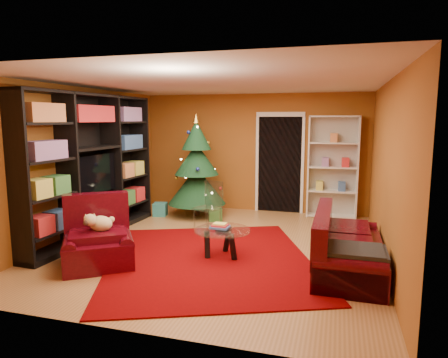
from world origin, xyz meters
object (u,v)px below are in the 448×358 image
(christmas_tree, at_px, (197,167))
(gift_box_teal, at_px, (160,209))
(dog, at_px, (101,224))
(sofa, at_px, (349,241))
(gift_box_red, at_px, (214,204))
(gift_box_green, at_px, (215,214))
(acrylic_chair, at_px, (207,208))
(media_unit, at_px, (90,167))
(white_bookshelf, at_px, (333,167))
(coffee_table, at_px, (222,243))
(rug, at_px, (209,259))
(armchair, at_px, (98,238))

(christmas_tree, bearing_deg, gift_box_teal, -163.81)
(dog, height_order, sofa, sofa)
(gift_box_red, xyz_separation_m, dog, (-0.49, -3.78, 0.47))
(gift_box_green, distance_m, acrylic_chair, 0.76)
(media_unit, relative_size, gift_box_green, 12.40)
(white_bookshelf, distance_m, sofa, 3.15)
(sofa, distance_m, coffee_table, 1.80)
(gift_box_teal, distance_m, coffee_table, 2.93)
(coffee_table, bearing_deg, rug, -131.13)
(gift_box_teal, distance_m, gift_box_green, 1.26)
(christmas_tree, height_order, gift_box_red, christmas_tree)
(gift_box_teal, relative_size, sofa, 0.14)
(gift_box_teal, bearing_deg, sofa, -29.66)
(armchair, bearing_deg, acrylic_chair, 32.77)
(media_unit, xyz_separation_m, acrylic_chair, (1.82, 0.93, -0.83))
(rug, distance_m, armchair, 1.62)
(christmas_tree, relative_size, acrylic_chair, 2.66)
(gift_box_teal, relative_size, gift_box_green, 1.06)
(armchair, bearing_deg, white_bookshelf, 16.76)
(gift_box_red, bearing_deg, gift_box_green, -71.50)
(gift_box_red, bearing_deg, media_unit, -118.15)
(gift_box_green, xyz_separation_m, gift_box_red, (-0.34, 1.01, -0.01))
(media_unit, bearing_deg, coffee_table, -6.63)
(rug, bearing_deg, gift_box_teal, 128.98)
(christmas_tree, xyz_separation_m, sofa, (3.05, -2.39, -0.64))
(gift_box_red, height_order, sofa, sofa)
(gift_box_teal, bearing_deg, acrylic_chair, -30.46)
(christmas_tree, distance_m, dog, 3.13)
(christmas_tree, height_order, gift_box_teal, christmas_tree)
(gift_box_teal, xyz_separation_m, sofa, (3.81, -2.17, 0.28))
(media_unit, distance_m, gift_box_green, 2.63)
(dog, relative_size, sofa, 0.21)
(dog, relative_size, coffee_table, 0.48)
(coffee_table, bearing_deg, gift_box_teal, 133.32)
(gift_box_teal, distance_m, dog, 2.92)
(christmas_tree, relative_size, armchair, 2.16)
(gift_box_red, distance_m, white_bookshelf, 2.76)
(sofa, bearing_deg, christmas_tree, 52.38)
(media_unit, relative_size, gift_box_teal, 11.71)
(christmas_tree, bearing_deg, gift_box_red, 77.03)
(media_unit, height_order, dog, media_unit)
(media_unit, distance_m, dog, 1.61)
(gift_box_red, bearing_deg, white_bookshelf, -0.44)
(media_unit, height_order, sofa, media_unit)
(christmas_tree, distance_m, acrylic_chair, 1.32)
(rug, bearing_deg, coffee_table, 48.87)
(gift_box_teal, relative_size, white_bookshelf, 0.13)
(media_unit, bearing_deg, gift_box_red, 64.85)
(gift_box_teal, relative_size, gift_box_red, 1.14)
(armchair, relative_size, dog, 2.52)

